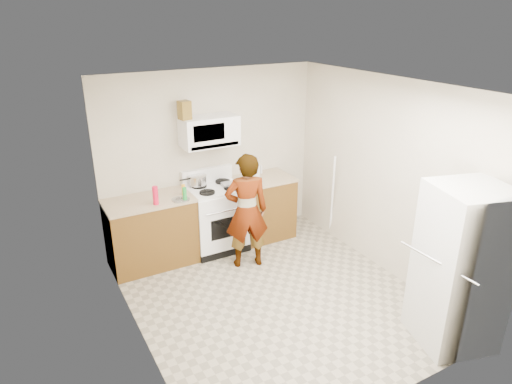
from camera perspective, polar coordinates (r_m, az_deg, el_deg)
floor at (r=5.64m, az=2.48°, el=-12.95°), size 3.60×3.60×0.00m
back_wall at (r=6.53m, az=-5.55°, el=4.21°), size 3.20×0.02×2.50m
right_wall at (r=5.97m, az=15.85°, el=1.76°), size 0.02×3.60×2.50m
cabinet_left at (r=6.25m, az=-12.94°, el=-5.04°), size 1.12×0.62×0.90m
counter_left at (r=6.05m, az=-13.31°, el=-1.08°), size 1.14×0.64×0.03m
cabinet_right at (r=6.84m, az=0.93°, el=-2.00°), size 0.80×0.62×0.90m
counter_right at (r=6.67m, az=0.95°, el=1.68°), size 0.82×0.64×0.03m
gas_range at (r=6.50m, az=-5.02°, el=-3.08°), size 0.76×0.65×1.13m
microwave at (r=6.21m, az=-5.87°, el=7.59°), size 0.76×0.38×0.40m
person at (r=5.92m, az=-1.19°, el=-2.42°), size 0.65×0.52×1.56m
fridge at (r=4.98m, az=24.23°, el=-8.61°), size 0.87×0.87×1.70m
kettle at (r=6.68m, az=-0.12°, el=2.72°), size 0.16×0.16×0.18m
jug at (r=5.99m, az=-8.93°, el=10.08°), size 0.16×0.16×0.24m
saucepan at (r=6.37m, az=-7.29°, el=1.48°), size 0.28×0.28×0.13m
tray at (r=6.35m, az=-3.13°, el=0.97°), size 0.26×0.18×0.05m
bottle_spray at (r=5.83m, az=-12.46°, el=-0.43°), size 0.09×0.09×0.24m
bottle_hot_sauce at (r=6.08m, az=-9.05°, el=0.27°), size 0.06×0.06×0.15m
bottle_green_cap at (r=5.91m, az=-8.91°, el=-0.23°), size 0.07×0.07×0.17m
pot_lid at (r=5.95m, az=-9.39°, el=-0.93°), size 0.24×0.24×0.01m
broom at (r=6.80m, az=9.53°, el=-0.52°), size 0.20×0.24×1.31m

